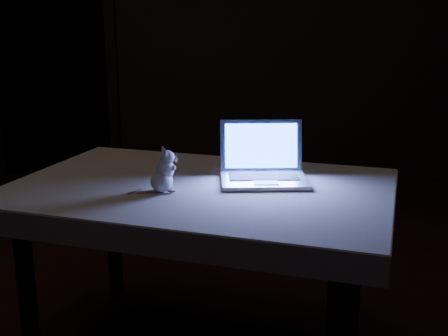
# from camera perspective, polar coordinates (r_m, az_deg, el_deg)

# --- Properties ---
(back_wall) EXTENTS (4.50, 0.04, 2.60)m
(back_wall) POSITION_cam_1_polar(r_m,az_deg,el_deg) (4.51, -3.69, 15.43)
(back_wall) COLOR black
(back_wall) RESTS_ON ground
(doorway) EXTENTS (1.06, 0.36, 2.13)m
(doorway) POSITION_cam_1_polar(r_m,az_deg,el_deg) (4.76, -17.21, 11.95)
(doorway) COLOR black
(doorway) RESTS_ON back_wall
(table) EXTENTS (1.41, 1.09, 0.67)m
(table) POSITION_cam_1_polar(r_m,az_deg,el_deg) (2.12, -2.36, -10.57)
(table) COLOR black
(table) RESTS_ON floor
(tablecloth) EXTENTS (1.39, 0.98, 0.09)m
(tablecloth) POSITION_cam_1_polar(r_m,az_deg,el_deg) (1.97, -2.30, -3.23)
(tablecloth) COLOR beige
(tablecloth) RESTS_ON table
(laptop) EXTENTS (0.33, 0.29, 0.21)m
(laptop) POSITION_cam_1_polar(r_m,az_deg,el_deg) (2.00, 4.15, 1.38)
(laptop) COLOR #AEAEB3
(laptop) RESTS_ON tablecloth
(plush_mouse) EXTENTS (0.12, 0.12, 0.15)m
(plush_mouse) POSITION_cam_1_polar(r_m,az_deg,el_deg) (1.90, -6.37, -0.23)
(plush_mouse) COLOR silver
(plush_mouse) RESTS_ON tablecloth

